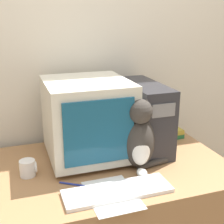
# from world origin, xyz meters

# --- Properties ---
(wall_back) EXTENTS (7.00, 0.05, 2.50)m
(wall_back) POSITION_xyz_m (0.00, 0.89, 1.25)
(wall_back) COLOR beige
(wall_back) RESTS_ON ground_plane
(desk) EXTENTS (1.39, 0.82, 0.71)m
(desk) POSITION_xyz_m (0.00, 0.41, 0.36)
(desk) COLOR #9E7047
(desk) RESTS_ON ground_plane
(crt_monitor) EXTENTS (0.44, 0.47, 0.44)m
(crt_monitor) POSITION_xyz_m (-0.02, 0.54, 0.94)
(crt_monitor) COLOR beige
(crt_monitor) RESTS_ON desk
(computer_tower) EXTENTS (0.19, 0.48, 0.39)m
(computer_tower) POSITION_xyz_m (0.32, 0.56, 0.91)
(computer_tower) COLOR #28282D
(computer_tower) RESTS_ON desk
(keyboard) EXTENTS (0.49, 0.16, 0.02)m
(keyboard) POSITION_xyz_m (0.01, 0.13, 0.72)
(keyboard) COLOR silver
(keyboard) RESTS_ON desk
(cat) EXTENTS (0.27, 0.27, 0.38)m
(cat) POSITION_xyz_m (0.20, 0.34, 0.88)
(cat) COLOR #38332D
(cat) RESTS_ON desk
(book_stack) EXTENTS (0.16, 0.20, 0.06)m
(book_stack) POSITION_xyz_m (0.55, 0.68, 0.74)
(book_stack) COLOR #28703D
(book_stack) RESTS_ON desk
(pen) EXTENTS (0.13, 0.09, 0.01)m
(pen) POSITION_xyz_m (-0.16, 0.26, 0.72)
(pen) COLOR navy
(pen) RESTS_ON desk
(paper_sheet) EXTENTS (0.21, 0.30, 0.00)m
(paper_sheet) POSITION_xyz_m (-0.02, 0.13, 0.71)
(paper_sheet) COLOR white
(paper_sheet) RESTS_ON desk
(mug) EXTENTS (0.08, 0.08, 0.08)m
(mug) POSITION_xyz_m (-0.35, 0.42, 0.75)
(mug) COLOR white
(mug) RESTS_ON desk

